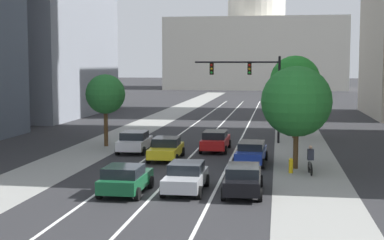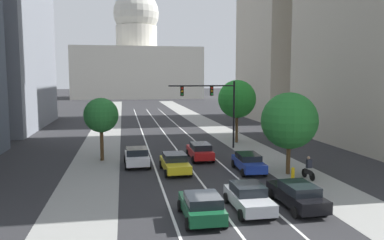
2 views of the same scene
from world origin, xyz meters
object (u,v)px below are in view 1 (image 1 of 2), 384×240
car_blue (251,152)px  traffic_signal_mast (253,81)px  street_tree_mid_left (105,94)px  car_white (135,142)px  street_tree_mid_right (295,81)px  car_yellow (166,148)px  car_green (125,179)px  car_red (216,140)px  capitol_building (256,37)px  car_black (243,178)px  car_silver (186,177)px  cyclist (310,160)px  fire_hydrant (291,165)px  street_tree_far_right (297,102)px

car_blue → traffic_signal_mast: 10.99m
car_blue → street_tree_mid_left: (-11.69, 6.30, 3.33)m
car_white → street_tree_mid_right: bearing=-51.3°
car_blue → street_tree_mid_left: bearing=64.3°
car_yellow → car_green: bearing=178.3°
car_red → car_green: 14.97m
capitol_building → car_black: (4.34, -124.84, -12.77)m
car_silver → cyclist: cyclist is taller
car_blue → street_tree_mid_left: street_tree_mid_left is taller
car_red → fire_hydrant: car_red is taller
car_red → car_blue: 5.90m
car_blue → cyclist: 4.69m
car_yellow → street_tree_mid_right: (8.89, 12.59, 4.25)m
traffic_signal_mast → street_tree_mid_left: bearing=-161.4°
car_green → fire_hydrant: bearing=-50.3°
capitol_building → car_blue: capitol_building is taller
traffic_signal_mast → cyclist: bearing=-73.3°
car_yellow → car_black: 11.12m
car_blue → car_white: (-8.68, 3.60, 0.03)m
car_green → car_red: bearing=-10.7°
fire_hydrant → street_tree_far_right: street_tree_far_right is taller
street_tree_mid_right → street_tree_mid_left: street_tree_mid_right is taller
traffic_signal_mast → car_red: bearing=-117.1°
fire_hydrant → street_tree_mid_right: 16.91m
car_silver → car_yellow: car_yellow is taller
car_red → car_white: bearing=105.4°
street_tree_far_right → car_white: bearing=157.1°
street_tree_far_right → street_tree_mid_right: bearing=88.8°
car_yellow → fire_hydrant: size_ratio=5.09×
car_red → cyclist: 10.42m
car_red → car_green: size_ratio=1.14×
traffic_signal_mast → street_tree_mid_right: size_ratio=0.99×
car_green → car_white: bearing=12.9°
car_green → cyclist: 11.43m
car_green → fire_hydrant: (8.26, 6.75, -0.31)m
capitol_building → traffic_signal_mast: size_ratio=6.42×
cyclist → street_tree_far_right: size_ratio=0.27×
capitol_building → car_red: bearing=-89.3°
car_blue → car_red: bearing=32.0°
fire_hydrant → street_tree_far_right: (0.31, 1.55, 3.70)m
street_tree_mid_right → capitol_building: bearing=94.1°
car_white → car_red: bearing=-76.3°
street_tree_mid_left → street_tree_far_right: bearing=-27.5°
capitol_building → street_tree_mid_right: 103.37m
capitol_building → traffic_signal_mast: bearing=-87.8°
car_silver → traffic_signal_mast: size_ratio=0.61×
car_red → fire_hydrant: size_ratio=5.09×
car_white → car_green: bearing=-168.8°
car_green → street_tree_mid_left: street_tree_mid_left is taller
fire_hydrant → cyclist: (1.12, -0.22, 0.39)m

